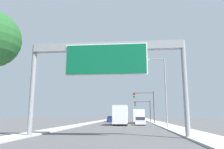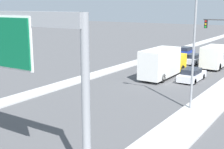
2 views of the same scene
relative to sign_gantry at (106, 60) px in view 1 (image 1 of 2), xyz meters
The scene contains 12 objects.
sidewalk_right 43.30m from the sign_gantry, 79.57° to the left, with size 3.00×120.00×0.15m.
median_strip_left 43.21m from the sign_gantry, 99.77° to the left, with size 2.00×120.00×0.15m.
sign_gantry is the anchor object (origin of this frame).
car_mid_right 23.94m from the sign_gantry, 81.34° to the left, with size 1.85×4.72×1.44m.
car_near_left 46.92m from the sign_gantry, 85.69° to the left, with size 1.72×4.26×1.39m.
car_far_right 40.33m from the sign_gantry, 95.03° to the left, with size 1.73×4.42×1.54m.
car_far_left 34.21m from the sign_gantry, 90.00° to the left, with size 1.72×4.57×1.40m.
truck_box_primary 23.33m from the sign_gantry, 90.00° to the left, with size 2.49×8.79×3.45m.
truck_box_secondary 32.80m from the sign_gantry, 83.80° to the left, with size 2.45×7.07×3.02m.
traffic_light_near_intersection 30.64m from the sign_gantry, 79.92° to the left, with size 4.66×0.32×6.85m.
traffic_light_mid_block 40.55m from the sign_gantry, 82.47° to the left, with size 4.33×0.32×5.52m.
street_lamp_right 14.74m from the sign_gantry, 63.62° to the left, with size 2.75×0.28×9.91m.
Camera 1 is at (2.16, -0.04, 1.80)m, focal length 35.00 mm.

